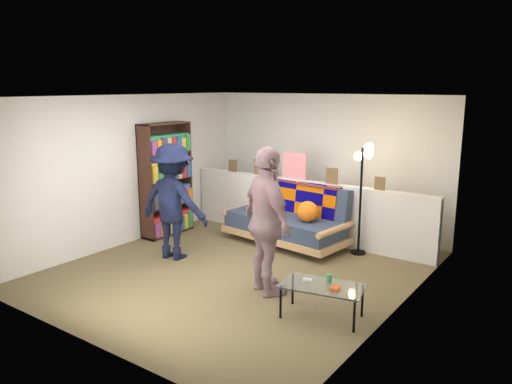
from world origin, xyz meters
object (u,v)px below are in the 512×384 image
floor_lamp (363,176)px  person_right (267,222)px  person_left (173,202)px  futon_sofa (289,219)px  bookshelf (166,183)px  coffee_table (323,287)px

floor_lamp → person_right: 2.12m
floor_lamp → person_left: bearing=-140.9°
futon_sofa → person_right: 2.11m
futon_sofa → floor_lamp: size_ratio=1.25×
bookshelf → person_right: 3.04m
coffee_table → person_right: person_right is taller
person_right → futon_sofa: bearing=-35.7°
bookshelf → coffee_table: 3.98m
person_left → person_right: 1.90m
futon_sofa → bookshelf: size_ratio=1.11×
coffee_table → person_right: size_ratio=0.54×
futon_sofa → person_left: size_ratio=1.25×
person_left → person_right: bearing=163.3°
person_right → bookshelf: bearing=9.0°
floor_lamp → person_right: size_ratio=0.93×
person_left → person_right: person_right is taller
bookshelf → person_left: (0.97, -0.81, -0.04)m
bookshelf → coffee_table: bearing=-19.3°
futon_sofa → coffee_table: 2.70m
bookshelf → coffee_table: size_ratio=1.93×
bookshelf → floor_lamp: (3.17, 0.98, 0.31)m
bookshelf → futon_sofa: bearing=21.2°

